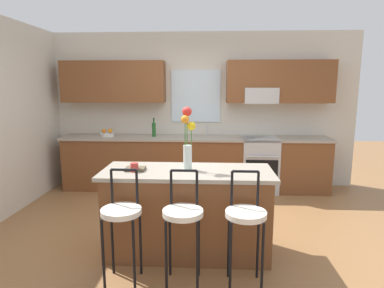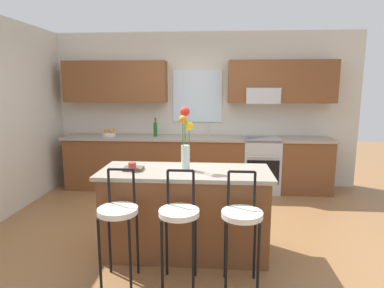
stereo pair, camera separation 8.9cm
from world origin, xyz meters
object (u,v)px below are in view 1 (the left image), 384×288
(bottle_olive_oil, at_px, (154,129))
(cookbook, at_px, (135,169))
(oven_range, at_px, (259,164))
(kitchen_island, at_px, (187,212))
(mug_ceramic, at_px, (134,167))
(bar_stool_middle, at_px, (183,218))
(bar_stool_far, at_px, (246,219))
(flower_vase, at_px, (188,138))
(bar_stool_near, at_px, (122,216))
(fruit_bowl_oranges, at_px, (107,134))

(bottle_olive_oil, bearing_deg, cookbook, -85.20)
(oven_range, distance_m, kitchen_island, 2.47)
(kitchen_island, height_order, mug_ceramic, mug_ceramic)
(oven_range, relative_size, bar_stool_middle, 0.88)
(bar_stool_far, bearing_deg, mug_ceramic, 156.33)
(oven_range, relative_size, flower_vase, 1.41)
(bar_stool_far, bearing_deg, oven_range, 79.21)
(cookbook, bearing_deg, bottle_olive_oil, 94.80)
(mug_ceramic, bearing_deg, bar_stool_middle, -41.67)
(bar_stool_near, height_order, cookbook, bar_stool_near)
(flower_vase, bearing_deg, cookbook, -174.12)
(cookbook, bearing_deg, bar_stool_far, -25.89)
(flower_vase, xyz_separation_m, fruit_bowl_oranges, (-1.55, 2.23, -0.30))
(cookbook, bearing_deg, bar_stool_middle, -44.53)
(bar_stool_far, xyz_separation_m, cookbook, (-1.09, 0.53, 0.30))
(bar_stool_near, relative_size, cookbook, 5.21)
(bar_stool_near, bearing_deg, mug_ceramic, 88.04)
(flower_vase, distance_m, cookbook, 0.63)
(bar_stool_far, relative_size, flower_vase, 1.60)
(kitchen_island, bearing_deg, cookbook, -176.13)
(bar_stool_far, xyz_separation_m, fruit_bowl_oranges, (-2.10, 2.81, 0.33))
(bar_stool_middle, height_order, bar_stool_far, same)
(mug_ceramic, relative_size, cookbook, 0.45)
(oven_range, distance_m, bar_stool_middle, 2.99)
(kitchen_island, distance_m, fruit_bowl_oranges, 2.77)
(kitchen_island, bearing_deg, mug_ceramic, -170.62)
(bar_stool_near, distance_m, bar_stool_far, 1.10)
(oven_range, relative_size, cookbook, 4.60)
(bar_stool_far, relative_size, fruit_bowl_oranges, 4.34)
(bar_stool_near, relative_size, bar_stool_far, 1.00)
(oven_range, height_order, bar_stool_middle, bar_stool_middle)
(oven_range, height_order, fruit_bowl_oranges, fruit_bowl_oranges)
(cookbook, xyz_separation_m, bottle_olive_oil, (-0.19, 2.28, 0.11))
(bar_stool_far, bearing_deg, bar_stool_near, 180.00)
(bar_stool_near, bearing_deg, fruit_bowl_oranges, 109.51)
(kitchen_island, xyz_separation_m, mug_ceramic, (-0.53, -0.09, 0.50))
(oven_range, xyz_separation_m, bar_stool_far, (-0.53, -2.79, 0.18))
(bar_stool_near, bearing_deg, flower_vase, 46.44)
(bar_stool_near, relative_size, fruit_bowl_oranges, 4.34)
(oven_range, height_order, bottle_olive_oil, bottle_olive_oil)
(mug_ceramic, bearing_deg, cookbook, 92.28)
(mug_ceramic, bearing_deg, bar_stool_far, -23.67)
(bar_stool_far, relative_size, mug_ceramic, 11.58)
(cookbook, height_order, fruit_bowl_oranges, fruit_bowl_oranges)
(mug_ceramic, xyz_separation_m, cookbook, (-0.00, 0.05, -0.03))
(oven_range, distance_m, bar_stool_near, 3.23)
(bar_stool_far, bearing_deg, bottle_olive_oil, 114.44)
(bar_stool_far, bearing_deg, bar_stool_middle, 180.00)
(bar_stool_near, height_order, bottle_olive_oil, bottle_olive_oil)
(fruit_bowl_oranges, bearing_deg, kitchen_island, -55.48)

